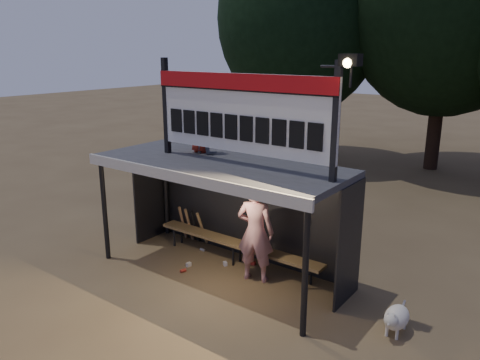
% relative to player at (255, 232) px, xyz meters
% --- Properties ---
extents(ground, '(80.00, 80.00, 0.00)m').
position_rel_player_xyz_m(ground, '(-0.72, -0.20, -1.00)').
color(ground, brown).
rests_on(ground, ground).
extents(player, '(0.83, 0.67, 2.00)m').
position_rel_player_xyz_m(player, '(0.00, 0.00, 0.00)').
color(player, silver).
rests_on(player, ground).
extents(child_a, '(0.60, 0.48, 1.18)m').
position_rel_player_xyz_m(child_a, '(-1.45, 0.25, 1.91)').
color(child_a, gray).
rests_on(child_a, dugout_shelter).
extents(child_b, '(0.48, 0.32, 0.94)m').
position_rel_player_xyz_m(child_b, '(-1.56, 0.23, 1.79)').
color(child_b, '#A22818').
rests_on(child_b, dugout_shelter).
extents(dugout_shelter, '(5.10, 2.08, 2.32)m').
position_rel_player_xyz_m(dugout_shelter, '(-0.72, 0.05, 0.85)').
color(dugout_shelter, '#3C3C3E').
rests_on(dugout_shelter, ground).
extents(scoreboard_assembly, '(4.10, 0.27, 1.99)m').
position_rel_player_xyz_m(scoreboard_assembly, '(-0.16, -0.21, 2.33)').
color(scoreboard_assembly, black).
rests_on(scoreboard_assembly, dugout_shelter).
extents(bench, '(4.00, 0.35, 0.48)m').
position_rel_player_xyz_m(bench, '(-0.72, 0.35, -0.56)').
color(bench, olive).
rests_on(bench, ground).
extents(tree_left, '(6.46, 6.46, 9.27)m').
position_rel_player_xyz_m(tree_left, '(-4.72, 9.80, 4.52)').
color(tree_left, black).
rests_on(tree_left, ground).
extents(dog, '(0.36, 0.81, 0.49)m').
position_rel_player_xyz_m(dog, '(2.83, -0.18, -0.72)').
color(dog, white).
rests_on(dog, ground).
extents(bats, '(0.68, 0.35, 0.84)m').
position_rel_player_xyz_m(bats, '(-2.21, 0.62, -0.57)').
color(bats, '#936844').
rests_on(bats, ground).
extents(litter, '(1.42, 1.23, 0.08)m').
position_rel_player_xyz_m(litter, '(-1.14, 0.01, -0.96)').
color(litter, red).
rests_on(litter, ground).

